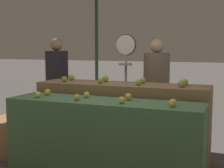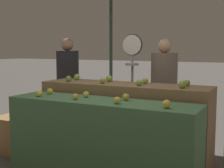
{
  "view_description": "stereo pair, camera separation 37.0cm",
  "coord_description": "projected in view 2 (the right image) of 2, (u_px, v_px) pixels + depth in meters",
  "views": [
    {
      "loc": [
        1.35,
        -3.12,
        1.48
      ],
      "look_at": [
        -0.01,
        0.3,
        1.05
      ],
      "focal_mm": 50.0,
      "sensor_mm": 36.0,
      "label": 1
    },
    {
      "loc": [
        1.68,
        -2.96,
        1.48
      ],
      "look_at": [
        -0.01,
        0.3,
        1.05
      ],
      "focal_mm": 50.0,
      "sensor_mm": 36.0,
      "label": 2
    }
  ],
  "objects": [
    {
      "name": "person_vendor_at_scale",
      "position": [
        164.0,
        85.0,
        4.71
      ],
      "size": [
        0.52,
        0.52,
        1.61
      ],
      "rotation": [
        0.0,
        0.0,
        2.76
      ],
      "color": "#2D2D38",
      "rests_on": "ground_plane"
    },
    {
      "name": "apple_back_1",
      "position": [
        103.0,
        81.0,
        3.99
      ],
      "size": [
        0.07,
        0.07,
        0.07
      ],
      "primitive_type": "sphere",
      "color": "#84AD3D",
      "rests_on": "display_counter_back"
    },
    {
      "name": "apple_front_6",
      "position": [
        126.0,
        97.0,
        3.43
      ],
      "size": [
        0.08,
        0.08,
        0.08
      ],
      "primitive_type": "sphere",
      "color": "gold",
      "rests_on": "display_counter_front"
    },
    {
      "name": "apple_front_1",
      "position": [
        75.0,
        97.0,
        3.48
      ],
      "size": [
        0.07,
        0.07,
        0.07
      ],
      "primitive_type": "sphere",
      "color": "gold",
      "rests_on": "display_counter_front"
    },
    {
      "name": "apple_front_2",
      "position": [
        117.0,
        100.0,
        3.22
      ],
      "size": [
        0.08,
        0.08,
        0.08
      ],
      "primitive_type": "sphere",
      "color": "yellow",
      "rests_on": "display_counter_front"
    },
    {
      "name": "apple_front_4",
      "position": [
        50.0,
        91.0,
        3.89
      ],
      "size": [
        0.08,
        0.08,
        0.08
      ],
      "primitive_type": "sphere",
      "color": "gold",
      "rests_on": "display_counter_front"
    },
    {
      "name": "produce_scale",
      "position": [
        132.0,
        64.0,
        4.6
      ],
      "size": [
        0.31,
        0.2,
        1.68
      ],
      "color": "#99999E",
      "rests_on": "ground_plane"
    },
    {
      "name": "apple_back_0",
      "position": [
        69.0,
        79.0,
        4.21
      ],
      "size": [
        0.08,
        0.08,
        0.08
      ],
      "primitive_type": "sphere",
      "color": "#7AA338",
      "rests_on": "display_counter_back"
    },
    {
      "name": "person_customer_left",
      "position": [
        68.0,
        79.0,
        5.47
      ],
      "size": [
        0.48,
        0.48,
        1.64
      ],
      "rotation": [
        0.0,
        0.0,
        2.87
      ],
      "color": "#2D2D38",
      "rests_on": "ground_plane"
    },
    {
      "name": "apple_back_3",
      "position": [
        182.0,
        84.0,
        3.51
      ],
      "size": [
        0.09,
        0.09,
        0.09
      ],
      "primitive_type": "sphere",
      "color": "#8EB247",
      "rests_on": "display_counter_back"
    },
    {
      "name": "apple_back_7",
      "position": [
        187.0,
        83.0,
        3.69
      ],
      "size": [
        0.08,
        0.08,
        0.08
      ],
      "primitive_type": "sphere",
      "color": "#7AA338",
      "rests_on": "display_counter_back"
    },
    {
      "name": "apple_back_6",
      "position": [
        145.0,
        81.0,
        3.95
      ],
      "size": [
        0.08,
        0.08,
        0.08
      ],
      "primitive_type": "sphere",
      "color": "#8EB247",
      "rests_on": "display_counter_back"
    },
    {
      "name": "apple_back_4",
      "position": [
        77.0,
        77.0,
        4.41
      ],
      "size": [
        0.09,
        0.09,
        0.09
      ],
      "primitive_type": "sphere",
      "color": "#8EB247",
      "rests_on": "display_counter_back"
    },
    {
      "name": "apple_back_5",
      "position": [
        109.0,
        79.0,
        4.18
      ],
      "size": [
        0.09,
        0.09,
        0.09
      ],
      "primitive_type": "sphere",
      "color": "#8EB247",
      "rests_on": "display_counter_back"
    },
    {
      "name": "wooden_crate_side",
      "position": [
        16.0,
        134.0,
        4.46
      ],
      "size": [
        0.51,
        0.51,
        0.51
      ],
      "primitive_type": "cube",
      "color": "#9E7547",
      "rests_on": "ground_plane"
    },
    {
      "name": "apple_front_0",
      "position": [
        39.0,
        94.0,
        3.7
      ],
      "size": [
        0.08,
        0.08,
        0.08
      ],
      "primitive_type": "sphere",
      "color": "yellow",
      "rests_on": "display_counter_front"
    },
    {
      "name": "apple_front_5",
      "position": [
        86.0,
        94.0,
        3.64
      ],
      "size": [
        0.07,
        0.07,
        0.07
      ],
      "primitive_type": "sphere",
      "color": "yellow",
      "rests_on": "display_counter_front"
    },
    {
      "name": "apple_front_3",
      "position": [
        167.0,
        104.0,
        2.99
      ],
      "size": [
        0.08,
        0.08,
        0.08
      ],
      "primitive_type": "sphere",
      "color": "yellow",
      "rests_on": "display_counter_front"
    },
    {
      "name": "display_counter_back",
      "position": [
        123.0,
        123.0,
        4.02
      ],
      "size": [
        2.2,
        0.55,
        1.02
      ],
      "primitive_type": "cube",
      "color": "olive",
      "rests_on": "ground_plane"
    },
    {
      "name": "apple_back_2",
      "position": [
        139.0,
        83.0,
        3.74
      ],
      "size": [
        0.07,
        0.07,
        0.07
      ],
      "primitive_type": "sphere",
      "color": "#84AD3D",
      "rests_on": "display_counter_back"
    },
    {
      "name": "display_counter_front",
      "position": [
        101.0,
        140.0,
        3.5
      ],
      "size": [
        2.2,
        0.55,
        0.9
      ],
      "primitive_type": "cube",
      "color": "#4C7A4C",
      "rests_on": "ground_plane"
    }
  ]
}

